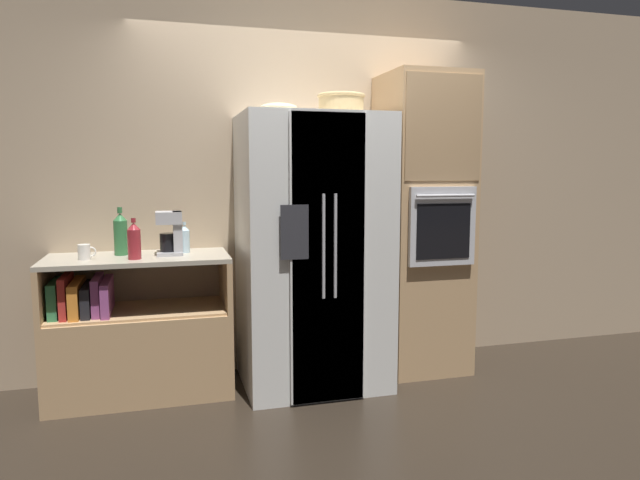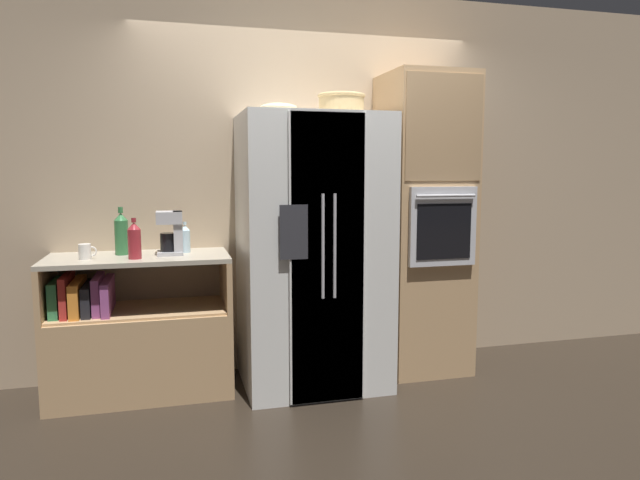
# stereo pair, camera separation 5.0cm
# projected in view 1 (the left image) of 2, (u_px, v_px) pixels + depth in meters

# --- Properties ---
(ground_plane) EXTENTS (20.00, 20.00, 0.00)m
(ground_plane) POSITION_uv_depth(u_px,v_px,m) (324.00, 385.00, 3.99)
(ground_plane) COLOR black
(wall_back) EXTENTS (12.00, 0.06, 2.80)m
(wall_back) POSITION_uv_depth(u_px,v_px,m) (305.00, 183.00, 4.30)
(wall_back) COLOR tan
(wall_back) RESTS_ON ground_plane
(counter_left) EXTENTS (1.17, 0.58, 0.93)m
(counter_left) POSITION_uv_depth(u_px,v_px,m) (138.00, 342.00, 3.79)
(counter_left) COLOR tan
(counter_left) RESTS_ON ground_plane
(refrigerator) EXTENTS (0.97, 0.82, 1.86)m
(refrigerator) POSITION_uv_depth(u_px,v_px,m) (313.00, 252.00, 3.93)
(refrigerator) COLOR silver
(refrigerator) RESTS_ON ground_plane
(wall_oven) EXTENTS (0.60, 0.66, 2.18)m
(wall_oven) POSITION_uv_depth(u_px,v_px,m) (422.00, 224.00, 4.23)
(wall_oven) COLOR tan
(wall_oven) RESTS_ON ground_plane
(wicker_basket) EXTENTS (0.32, 0.32, 0.14)m
(wicker_basket) POSITION_uv_depth(u_px,v_px,m) (341.00, 104.00, 3.88)
(wicker_basket) COLOR tan
(wicker_basket) RESTS_ON refrigerator
(fruit_bowl) EXTENTS (0.25, 0.25, 0.06)m
(fruit_bowl) POSITION_uv_depth(u_px,v_px,m) (279.00, 108.00, 3.70)
(fruit_bowl) COLOR beige
(fruit_bowl) RESTS_ON refrigerator
(bottle_tall) EXTENTS (0.07, 0.07, 0.21)m
(bottle_tall) POSITION_uv_depth(u_px,v_px,m) (185.00, 239.00, 3.88)
(bottle_tall) COLOR silver
(bottle_tall) RESTS_ON counter_left
(bottle_short) EXTENTS (0.09, 0.09, 0.32)m
(bottle_short) POSITION_uv_depth(u_px,v_px,m) (121.00, 234.00, 3.76)
(bottle_short) COLOR #33723F
(bottle_short) RESTS_ON counter_left
(bottle_wide) EXTENTS (0.08, 0.08, 0.26)m
(bottle_wide) POSITION_uv_depth(u_px,v_px,m) (134.00, 241.00, 3.59)
(bottle_wide) COLOR maroon
(bottle_wide) RESTS_ON counter_left
(mug) EXTENTS (0.11, 0.08, 0.10)m
(mug) POSITION_uv_depth(u_px,v_px,m) (85.00, 252.00, 3.58)
(mug) COLOR silver
(mug) RESTS_ON counter_left
(coffee_maker) EXTENTS (0.17, 0.17, 0.29)m
(coffee_maker) POSITION_uv_depth(u_px,v_px,m) (172.00, 232.00, 3.77)
(coffee_maker) COLOR #B2B2B7
(coffee_maker) RESTS_ON counter_left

